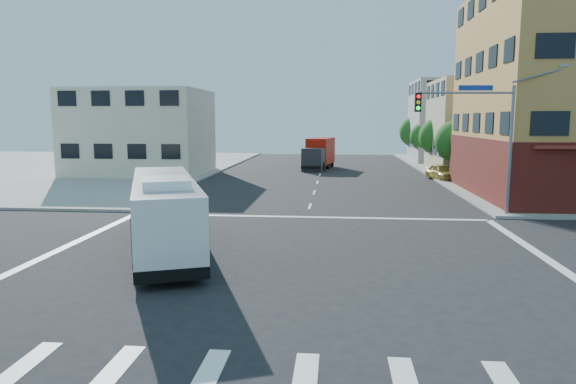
{
  "coord_description": "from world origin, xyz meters",
  "views": [
    {
      "loc": [
        1.57,
        -17.59,
        5.2
      ],
      "look_at": [
        -0.36,
        2.77,
        2.31
      ],
      "focal_mm": 32.0,
      "sensor_mm": 36.0,
      "label": 1
    }
  ],
  "objects": [
    {
      "name": "box_truck",
      "position": [
        -0.3,
        36.85,
        1.57
      ],
      "size": [
        3.34,
        7.46,
        3.24
      ],
      "rotation": [
        0.0,
        0.0,
        -0.18
      ],
      "color": "#232328",
      "rests_on": "ground"
    },
    {
      "name": "street_tree_a",
      "position": [
        11.9,
        27.92,
        3.59
      ],
      "size": [
        3.6,
        3.6,
        5.53
      ],
      "color": "#3D2716",
      "rests_on": "ground"
    },
    {
      "name": "building_west",
      "position": [
        -17.02,
        29.98,
        4.01
      ],
      "size": [
        12.06,
        10.06,
        8.0
      ],
      "color": "beige",
      "rests_on": "ground"
    },
    {
      "name": "transit_bus",
      "position": [
        -5.27,
        2.07,
        1.56
      ],
      "size": [
        6.0,
        10.86,
        3.18
      ],
      "rotation": [
        0.0,
        0.0,
        0.37
      ],
      "color": "black",
      "rests_on": "ground"
    },
    {
      "name": "building_east_near",
      "position": [
        16.98,
        33.98,
        4.51
      ],
      "size": [
        12.06,
        10.06,
        9.0
      ],
      "color": "tan",
      "rests_on": "ground"
    },
    {
      "name": "ground",
      "position": [
        0.0,
        0.0,
        0.0
      ],
      "size": [
        120.0,
        120.0,
        0.0
      ],
      "primitive_type": "plane",
      "color": "black",
      "rests_on": "ground"
    },
    {
      "name": "street_tree_d",
      "position": [
        11.9,
        51.92,
        3.88
      ],
      "size": [
        4.0,
        4.0,
        6.03
      ],
      "color": "#3D2716",
      "rests_on": "ground"
    },
    {
      "name": "building_east_far",
      "position": [
        16.98,
        47.98,
        5.01
      ],
      "size": [
        12.06,
        10.06,
        10.0
      ],
      "color": "#A5A5A0",
      "rests_on": "ground"
    },
    {
      "name": "signal_mast_ne",
      "position": [
        9.08,
        10.62,
        4.98
      ],
      "size": [
        7.91,
        1.13,
        8.07
      ],
      "color": "slate",
      "rests_on": "ground"
    },
    {
      "name": "parked_car",
      "position": [
        10.68,
        27.62,
        0.7
      ],
      "size": [
        2.53,
        4.38,
        1.4
      ],
      "primitive_type": "imported",
      "rotation": [
        0.0,
        0.0,
        0.23
      ],
      "color": "#B39A3D",
      "rests_on": "ground"
    },
    {
      "name": "street_tree_b",
      "position": [
        11.9,
        35.92,
        3.75
      ],
      "size": [
        3.8,
        3.8,
        5.79
      ],
      "color": "#3D2716",
      "rests_on": "ground"
    },
    {
      "name": "sidewalk_nw",
      "position": [
        -35.0,
        35.0,
        0.07
      ],
      "size": [
        50.0,
        50.0,
        0.15
      ],
      "primitive_type": "cube",
      "color": "gray",
      "rests_on": "ground"
    },
    {
      "name": "street_tree_c",
      "position": [
        11.9,
        43.92,
        3.46
      ],
      "size": [
        3.4,
        3.4,
        5.29
      ],
      "color": "#3D2716",
      "rests_on": "ground"
    }
  ]
}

